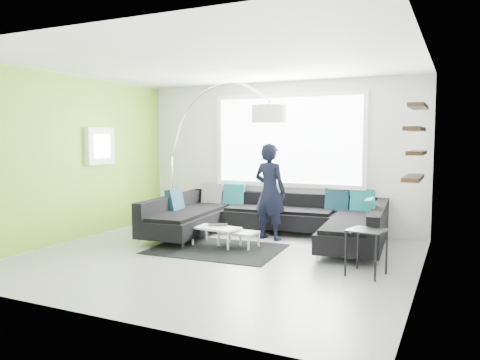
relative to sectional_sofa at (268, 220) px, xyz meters
name	(u,v)px	position (x,y,z in m)	size (l,w,h in m)	color
ground	(217,258)	(-0.24, -1.36, -0.36)	(5.50, 5.50, 0.00)	gray
room_shell	(226,133)	(-0.21, -1.15, 1.45)	(5.54, 5.04, 2.82)	silver
sectional_sofa	(268,220)	(0.00, 0.00, 0.00)	(3.99, 2.66, 0.82)	black
rug	(217,249)	(-0.49, -0.91, -0.36)	(1.99, 1.45, 0.01)	black
coffee_table	(227,237)	(-0.43, -0.65, -0.21)	(0.94, 0.55, 0.31)	silver
arc_lamp	(172,157)	(-2.26, 0.51, 1.01)	(2.58, 1.09, 2.74)	silver
side_table	(366,252)	(1.88, -1.33, -0.07)	(0.43, 0.43, 0.59)	black
person	(270,192)	(-0.02, 0.14, 0.46)	(0.67, 0.52, 1.65)	black
laptop	(218,225)	(-0.64, -0.60, -0.04)	(0.38, 0.34, 0.03)	black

